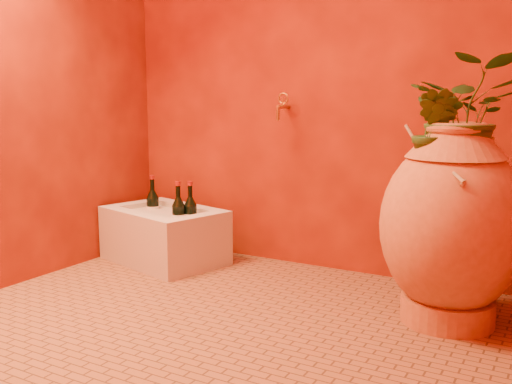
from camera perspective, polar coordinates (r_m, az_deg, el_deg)
The scene contains 11 objects.
floor at distance 2.46m, azimuth -2.80°, elevation -13.25°, with size 2.50×2.50×0.00m, color brown.
wall_back at distance 3.18m, azimuth 7.06°, elevation 14.76°, with size 2.50×0.02×2.50m, color #591005.
wall_left at distance 3.14m, azimuth -23.27°, elevation 14.17°, with size 0.02×2.00×2.50m, color #591005.
amphora at distance 2.51m, azimuth 18.99°, elevation -3.14°, with size 0.73×0.73×0.85m.
stone_basin at distance 3.39m, azimuth -9.15°, elevation -4.38°, with size 0.78×0.63×0.31m.
wine_bottle_a at distance 3.26m, azimuth -6.56°, elevation -2.41°, with size 0.08×0.08×0.31m.
wine_bottle_b at distance 3.52m, azimuth -10.28°, elevation -1.62°, with size 0.08×0.08×0.32m.
wine_bottle_c at distance 3.25m, azimuth -7.74°, elevation -2.48°, with size 0.08×0.08×0.31m.
wall_tap at distance 3.18m, azimuth 2.63°, elevation 8.66°, with size 0.07×0.14×0.15m.
plant_main at distance 2.49m, azimuth 20.18°, elevation 7.27°, with size 0.43×0.37×0.47m, color #234518.
plant_side at distance 2.42m, azimuth 17.42°, elevation 5.84°, with size 0.19×0.15×0.34m, color #234518.
Camera 1 is at (1.22, -1.91, 0.93)m, focal length 40.00 mm.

